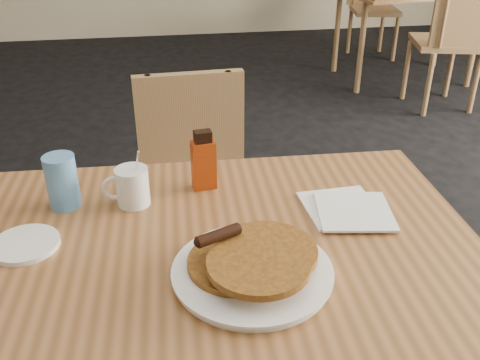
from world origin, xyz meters
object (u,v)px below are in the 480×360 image
coffee_mug (131,186)px  syrup_bottle (204,162)px  blue_tumbler (62,181)px  pancake_plate (253,266)px  chair_main_far (195,175)px  main_table (212,257)px  chair_neighbor_near (456,30)px

coffee_mug → syrup_bottle: 0.19m
coffee_mug → syrup_bottle: bearing=15.1°
coffee_mug → blue_tumbler: bearing=171.8°
coffee_mug → pancake_plate: bearing=-54.9°
coffee_mug → syrup_bottle: size_ratio=0.95×
chair_main_far → main_table: bearing=-94.3°
main_table → coffee_mug: coffee_mug is taller
main_table → coffee_mug: bearing=132.2°
blue_tumbler → chair_main_far: bearing=57.6°
syrup_bottle → main_table: bearing=-99.5°
pancake_plate → syrup_bottle: syrup_bottle is taller
main_table → blue_tumbler: (-0.33, 0.21, 0.11)m
chair_main_far → chair_neighbor_near: size_ratio=0.89×
chair_main_far → coffee_mug: 0.67m
pancake_plate → chair_neighbor_near: bearing=53.7°
chair_main_far → syrup_bottle: syrup_bottle is taller
main_table → blue_tumbler: size_ratio=9.51×
chair_neighbor_near → blue_tumbler: 3.20m
chair_neighbor_near → pancake_plate: bearing=-112.8°
chair_main_far → blue_tumbler: 0.72m
main_table → syrup_bottle: size_ratio=7.97×
main_table → chair_main_far: size_ratio=1.44×
chair_main_far → pancake_plate: (0.05, -0.89, 0.26)m
chair_neighbor_near → pancake_plate: size_ratio=3.03×
chair_neighbor_near → coffee_mug: bearing=-119.8°
chair_neighbor_near → coffee_mug: chair_neighbor_near is taller
coffee_mug → syrup_bottle: syrup_bottle is taller
pancake_plate → blue_tumbler: 0.52m
main_table → coffee_mug: (-0.17, 0.19, 0.09)m
main_table → chair_main_far: (0.02, 0.76, -0.19)m
chair_neighbor_near → coffee_mug: size_ratio=6.53×
chair_neighbor_near → pancake_plate: (-1.89, -2.57, 0.20)m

